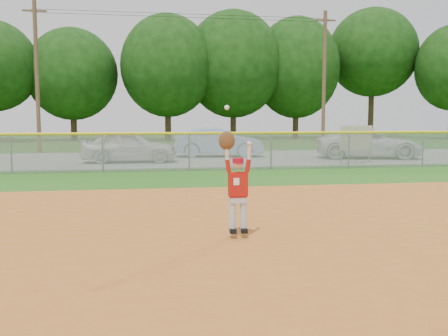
# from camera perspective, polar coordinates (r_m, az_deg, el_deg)

# --- Properties ---
(ground) EXTENTS (120.00, 120.00, 0.00)m
(ground) POSITION_cam_1_polar(r_m,az_deg,el_deg) (10.00, 1.33, -6.41)
(ground) COLOR #235713
(ground) RESTS_ON ground
(clay_infield) EXTENTS (24.00, 16.00, 0.04)m
(clay_infield) POSITION_cam_1_polar(r_m,az_deg,el_deg) (7.16, 5.82, -11.23)
(clay_infield) COLOR #A5581D
(clay_infield) RESTS_ON ground
(parking_strip) EXTENTS (44.00, 10.00, 0.03)m
(parking_strip) POSITION_cam_1_polar(r_m,az_deg,el_deg) (25.76, -5.21, 1.09)
(parking_strip) COLOR gray
(parking_strip) RESTS_ON ground
(car_white_a) EXTENTS (4.44, 1.92, 1.49)m
(car_white_a) POSITION_cam_1_polar(r_m,az_deg,el_deg) (23.70, -10.78, 2.45)
(car_white_a) COLOR silver
(car_white_a) RESTS_ON parking_strip
(car_blue) EXTENTS (4.84, 2.01, 1.56)m
(car_blue) POSITION_cam_1_polar(r_m,az_deg,el_deg) (26.70, -0.68, 2.98)
(car_blue) COLOR #85A4C6
(car_blue) RESTS_ON parking_strip
(car_white_b) EXTENTS (5.72, 3.58, 1.47)m
(car_white_b) POSITION_cam_1_polar(r_m,az_deg,el_deg) (26.76, 16.24, 2.67)
(car_white_b) COLOR silver
(car_white_b) RESTS_ON parking_strip
(sponsor_sign) EXTENTS (1.86, 0.76, 1.75)m
(sponsor_sign) POSITION_cam_1_polar(r_m,az_deg,el_deg) (23.33, 14.88, 3.24)
(sponsor_sign) COLOR gray
(sponsor_sign) RESTS_ON ground
(outfield_fence) EXTENTS (40.06, 0.10, 1.55)m
(outfield_fence) POSITION_cam_1_polar(r_m,az_deg,el_deg) (19.73, -4.00, 2.19)
(outfield_fence) COLOR gray
(outfield_fence) RESTS_ON ground
(power_lines) EXTENTS (19.40, 0.24, 9.00)m
(power_lines) POSITION_cam_1_polar(r_m,az_deg,el_deg) (31.84, -4.24, 10.39)
(power_lines) COLOR #4C3823
(power_lines) RESTS_ON ground
(tree_line) EXTENTS (62.37, 13.00, 14.43)m
(tree_line) POSITION_cam_1_polar(r_m,az_deg,el_deg) (47.90, -6.02, 12.25)
(tree_line) COLOR #422D1C
(tree_line) RESTS_ON ground
(ballplayer) EXTENTS (0.58, 0.25, 2.20)m
(ballplayer) POSITION_cam_1_polar(r_m,az_deg,el_deg) (8.58, 1.42, -1.69)
(ballplayer) COLOR silver
(ballplayer) RESTS_ON ground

